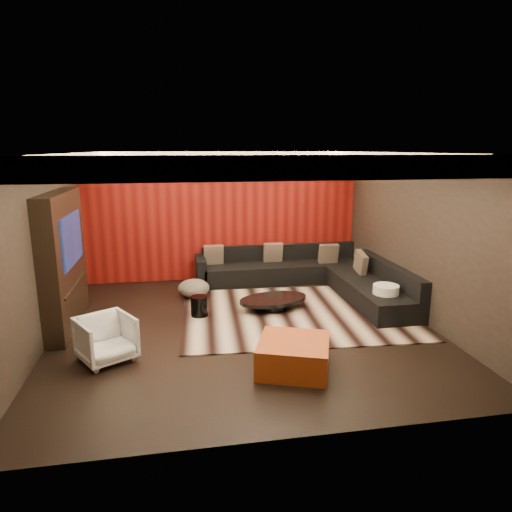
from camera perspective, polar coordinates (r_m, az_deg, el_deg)
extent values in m
cube|color=black|center=(7.58, -1.45, -8.95)|extent=(6.00, 6.00, 0.02)
cube|color=silver|center=(7.02, -1.58, 12.88)|extent=(6.00, 6.00, 0.02)
cube|color=black|center=(10.11, -4.11, 4.96)|extent=(6.00, 0.02, 2.80)
cube|color=black|center=(7.36, -25.37, 0.54)|extent=(0.02, 6.00, 2.80)
cube|color=black|center=(8.18, 19.85, 2.21)|extent=(0.02, 6.00, 2.80)
cube|color=#6B0C0A|center=(10.07, -4.09, 4.93)|extent=(5.98, 0.05, 2.78)
cube|color=silver|center=(9.70, -4.04, 12.26)|extent=(6.00, 0.60, 0.22)
cube|color=silver|center=(4.37, 3.87, 11.02)|extent=(6.00, 0.60, 0.22)
cube|color=silver|center=(7.13, -23.97, 10.81)|extent=(0.60, 4.80, 0.22)
cube|color=silver|center=(7.89, 18.60, 11.38)|extent=(0.60, 4.80, 0.22)
cube|color=#FFD899|center=(9.36, -3.80, 11.68)|extent=(4.80, 0.08, 0.04)
cube|color=#FFD899|center=(4.71, 2.83, 10.09)|extent=(4.80, 0.08, 0.04)
cube|color=#FFD899|center=(7.07, -21.18, 10.30)|extent=(0.08, 4.80, 0.04)
cube|color=#FFD899|center=(7.74, 16.30, 10.85)|extent=(0.08, 4.80, 0.04)
cube|color=black|center=(7.95, -22.96, -0.58)|extent=(0.30, 2.00, 2.20)
cube|color=black|center=(7.84, -22.05, 1.95)|extent=(0.04, 1.30, 0.80)
cube|color=black|center=(8.01, -21.59, -3.31)|extent=(0.04, 1.60, 0.04)
cube|color=#C6AD91|center=(8.19, 5.09, -7.13)|extent=(4.17, 3.23, 0.02)
cylinder|color=black|center=(8.30, 2.17, -5.94)|extent=(1.53, 1.53, 0.21)
cylinder|color=black|center=(8.02, -7.10, -6.22)|extent=(0.39, 0.39, 0.35)
ellipsoid|color=#B9A78F|center=(9.05, -7.79, -3.99)|extent=(0.66, 0.66, 0.34)
cylinder|color=white|center=(8.29, 15.85, -5.36)|extent=(0.53, 0.53, 0.56)
cube|color=#9B3214|center=(6.18, 4.73, -12.23)|extent=(1.17, 1.17, 0.40)
imported|color=silver|center=(6.67, -18.23, -9.82)|extent=(0.94, 0.95, 0.64)
cube|color=black|center=(10.12, 3.34, -1.96)|extent=(3.50, 0.90, 0.40)
cube|color=black|center=(10.36, 2.92, 0.54)|extent=(3.50, 0.20, 0.35)
cube|color=black|center=(8.94, 14.14, -4.42)|extent=(0.90, 2.60, 0.40)
cube|color=black|center=(8.99, 16.31, -1.98)|extent=(0.20, 2.60, 0.35)
cube|color=black|center=(9.84, -6.90, -1.88)|extent=(0.20, 0.90, 0.60)
cube|color=tan|center=(9.40, 12.96, -0.83)|extent=(0.12, 0.50, 0.50)
cube|color=tan|center=(9.91, -5.32, 0.17)|extent=(0.42, 0.20, 0.44)
cube|color=tan|center=(10.08, 2.12, 0.45)|extent=(0.42, 0.20, 0.44)
cube|color=tan|center=(10.08, 9.04, 0.30)|extent=(0.42, 0.20, 0.44)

